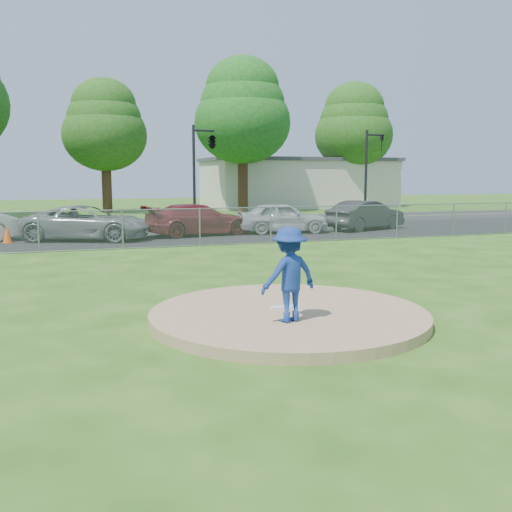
{
  "coord_description": "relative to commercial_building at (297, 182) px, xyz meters",
  "views": [
    {
      "loc": [
        -4.05,
        -10.07,
        2.81
      ],
      "look_at": [
        0.0,
        2.0,
        1.0
      ],
      "focal_mm": 40.0,
      "sensor_mm": 36.0,
      "label": 1
    }
  ],
  "objects": [
    {
      "name": "pitcher",
      "position": [
        -16.31,
        -38.77,
        -1.11
      ],
      "size": [
        1.21,
        0.86,
        1.7
      ],
      "primitive_type": "imported",
      "rotation": [
        0.0,
        0.0,
        3.36
      ],
      "color": "navy",
      "rests_on": "pitchers_mound"
    },
    {
      "name": "traffic_signal_center",
      "position": [
        -12.03,
        -16.0,
        2.45
      ],
      "size": [
        1.42,
        2.48,
        5.6
      ],
      "color": "black",
      "rests_on": "ground"
    },
    {
      "name": "commercial_building",
      "position": [
        0.0,
        0.0,
        0.0
      ],
      "size": [
        16.4,
        9.4,
        4.3
      ],
      "color": "beige",
      "rests_on": "ground"
    },
    {
      "name": "traffic_cone",
      "position": [
        -22.36,
        -22.52,
        -1.78
      ],
      "size": [
        0.39,
        0.39,
        0.75
      ],
      "primitive_type": "cone",
      "color": "#FF5B0D",
      "rests_on": "parking_lot"
    },
    {
      "name": "ground",
      "position": [
        -16.0,
        -28.0,
        -2.16
      ],
      "size": [
        120.0,
        120.0,
        0.0
      ],
      "primitive_type": "plane",
      "color": "#234C10",
      "rests_on": "ground"
    },
    {
      "name": "tree_center",
      "position": [
        -17.0,
        -4.0,
        4.31
      ],
      "size": [
        6.16,
        6.16,
        9.84
      ],
      "color": "#3B2215",
      "rests_on": "ground"
    },
    {
      "name": "parked_car_gray",
      "position": [
        -19.16,
        -22.41,
        -1.4
      ],
      "size": [
        5.89,
        4.2,
        1.49
      ],
      "primitive_type": "imported",
      "rotation": [
        0.0,
        0.0,
        1.21
      ],
      "color": "gray",
      "rests_on": "parking_lot"
    },
    {
      "name": "traffic_signal_right",
      "position": [
        -1.76,
        -16.0,
        1.2
      ],
      "size": [
        1.28,
        0.2,
        5.6
      ],
      "color": "black",
      "rests_on": "ground"
    },
    {
      "name": "parked_car_pearl",
      "position": [
        -10.02,
        -22.2,
        -1.4
      ],
      "size": [
        4.61,
        2.32,
        1.51
      ],
      "primitive_type": "imported",
      "rotation": [
        0.0,
        0.0,
        1.44
      ],
      "color": "#B7BABC",
      "rests_on": "parking_lot"
    },
    {
      "name": "tree_right",
      "position": [
        -7.0,
        -6.0,
        5.49
      ],
      "size": [
        7.28,
        7.28,
        11.63
      ],
      "color": "#351F13",
      "rests_on": "ground"
    },
    {
      "name": "chain_link_fence",
      "position": [
        -16.0,
        -26.0,
        -1.41
      ],
      "size": [
        40.0,
        0.06,
        1.5
      ],
      "primitive_type": "cube",
      "color": "gray",
      "rests_on": "ground"
    },
    {
      "name": "parked_car_darkred",
      "position": [
        -14.14,
        -21.97,
        -1.41
      ],
      "size": [
        5.35,
        2.92,
        1.47
      ],
      "primitive_type": "imported",
      "rotation": [
        0.0,
        0.0,
        1.75
      ],
      "color": "maroon",
      "rests_on": "parking_lot"
    },
    {
      "name": "pitching_rubber",
      "position": [
        -16.0,
        -37.8,
        -1.94
      ],
      "size": [
        0.6,
        0.15,
        0.04
      ],
      "primitive_type": "cube",
      "color": "white",
      "rests_on": "pitchers_mound"
    },
    {
      "name": "parked_car_charcoal",
      "position": [
        -5.33,
        -22.02,
        -1.4
      ],
      "size": [
        4.81,
        3.14,
        1.5
      ],
      "primitive_type": "imported",
      "rotation": [
        0.0,
        0.0,
        1.95
      ],
      "color": "#2A2A2C",
      "rests_on": "parking_lot"
    },
    {
      "name": "street",
      "position": [
        -16.0,
        -14.0,
        -2.16
      ],
      "size": [
        60.0,
        7.0,
        0.01
      ],
      "primitive_type": "cube",
      "color": "#242426",
      "rests_on": "ground"
    },
    {
      "name": "parking_lot",
      "position": [
        -16.0,
        -21.5,
        -2.15
      ],
      "size": [
        50.0,
        8.0,
        0.01
      ],
      "primitive_type": "cube",
      "color": "black",
      "rests_on": "ground"
    },
    {
      "name": "tree_far_right",
      "position": [
        4.0,
        -3.0,
        4.9
      ],
      "size": [
        6.72,
        6.72,
        10.74
      ],
      "color": "#352413",
      "rests_on": "ground"
    },
    {
      "name": "pitchers_mound",
      "position": [
        -16.0,
        -38.0,
        -2.06
      ],
      "size": [
        5.4,
        5.4,
        0.2
      ],
      "primitive_type": "cylinder",
      "color": "#997B54",
      "rests_on": "ground"
    }
  ]
}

